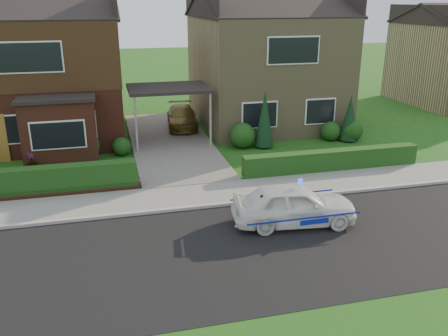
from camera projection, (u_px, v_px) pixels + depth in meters
name	position (u px, v px, depth m)	size (l,w,h in m)	color
ground	(227.00, 252.00, 13.20)	(120.00, 120.00, 0.00)	#174C14
road	(227.00, 252.00, 13.20)	(60.00, 6.00, 0.02)	black
kerb	(204.00, 207.00, 15.97)	(60.00, 0.16, 0.12)	#9E9993
sidewalk	(198.00, 195.00, 16.93)	(60.00, 2.00, 0.10)	slate
driveway	(171.00, 142.00, 23.23)	(3.80, 12.00, 0.12)	#666059
house_left	(43.00, 61.00, 23.29)	(7.50, 9.53, 7.25)	brown
house_right	(265.00, 57.00, 26.09)	(7.50, 8.06, 7.25)	#8F7E57
carport_link	(169.00, 89.00, 22.32)	(3.80, 3.00, 2.77)	black
dwarf_wall	(30.00, 194.00, 16.64)	(7.70, 0.25, 0.36)	brown
hedge_left	(31.00, 198.00, 16.84)	(7.50, 0.55, 0.90)	#1B3812
hedge_right	(331.00, 171.00, 19.43)	(7.50, 0.55, 0.80)	#1B3812
shrub_left_mid	(84.00, 146.00, 20.55)	(1.32, 1.32, 1.32)	#1B3812
shrub_left_near	(122.00, 146.00, 21.28)	(0.84, 0.84, 0.84)	#1B3812
shrub_right_near	(243.00, 135.00, 22.33)	(1.20, 1.20, 1.20)	#1B3812
shrub_right_mid	(331.00, 131.00, 23.52)	(0.96, 0.96, 0.96)	#1B3812
shrub_right_far	(352.00, 130.00, 23.46)	(1.08, 1.08, 1.08)	#1B3812
conifer_a	(264.00, 121.00, 22.14)	(0.90, 0.90, 2.60)	black
conifer_b	(349.00, 119.00, 23.22)	(0.90, 0.90, 2.20)	black
police_car	(294.00, 205.00, 14.65)	(3.51, 3.97, 1.46)	white
driveway_car	(182.00, 117.00, 25.60)	(1.54, 3.78, 1.10)	brown
potted_plant_c	(32.00, 162.00, 19.29)	(0.43, 0.43, 0.77)	gray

